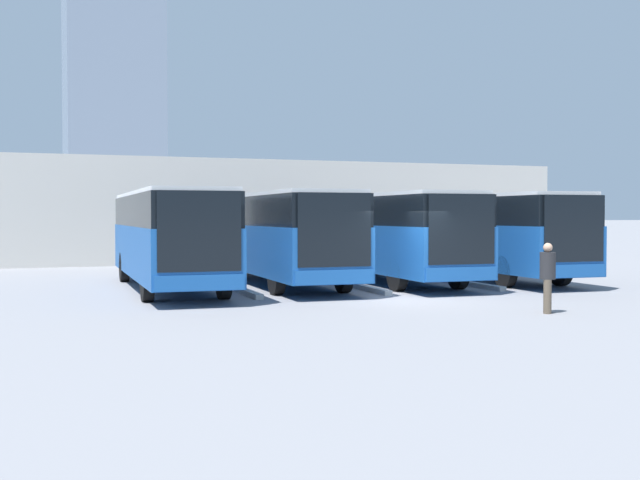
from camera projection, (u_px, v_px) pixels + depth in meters
ground_plane at (410, 299)px, 22.64m from camera, size 600.00×600.00×0.00m
bus_0 at (480, 232)px, 29.95m from camera, size 2.86×11.51×3.13m
curb_divider_0 at (457, 282)px, 27.73m from camera, size 0.46×5.89×0.15m
bus_1 at (384, 233)px, 28.66m from camera, size 2.86×11.51×3.13m
curb_divider_1 at (353, 285)px, 26.45m from camera, size 0.46×5.89×0.15m
bus_2 at (279, 234)px, 27.50m from camera, size 2.86×11.51×3.13m
curb_divider_2 at (237, 288)px, 25.28m from camera, size 0.46×5.89×0.15m
bus_3 at (168, 235)px, 25.62m from camera, size 2.86×11.51×3.13m
pedestrian at (548, 275)px, 19.41m from camera, size 0.53×0.53×1.71m
station_building at (220, 211)px, 43.53m from camera, size 36.34×11.42×5.19m
office_tower at (113, 100)px, 190.28m from camera, size 21.94×21.94×60.95m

